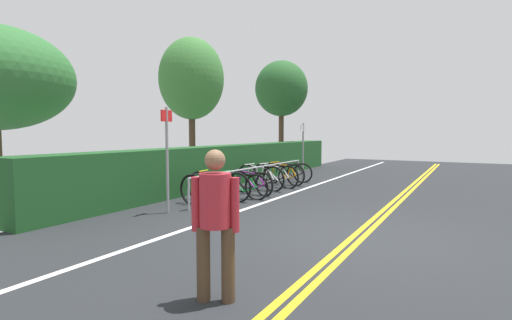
# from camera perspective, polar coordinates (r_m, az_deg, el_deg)

# --- Properties ---
(ground_plane) EXTENTS (36.51, 10.89, 0.05)m
(ground_plane) POSITION_cam_1_polar(r_m,az_deg,el_deg) (6.79, 14.87, -10.94)
(ground_plane) COLOR #232628
(centre_line_yellow_inner) EXTENTS (32.86, 0.10, 0.00)m
(centre_line_yellow_inner) POSITION_cam_1_polar(r_m,az_deg,el_deg) (6.77, 15.54, -10.77)
(centre_line_yellow_inner) COLOR gold
(centre_line_yellow_inner) RESTS_ON ground_plane
(centre_line_yellow_outer) EXTENTS (32.86, 0.10, 0.00)m
(centre_line_yellow_outer) POSITION_cam_1_polar(r_m,az_deg,el_deg) (6.80, 14.21, -10.66)
(centre_line_yellow_outer) COLOR gold
(centre_line_yellow_outer) RESTS_ON ground_plane
(bike_lane_stripe_white) EXTENTS (32.86, 0.12, 0.00)m
(bike_lane_stripe_white) POSITION_cam_1_polar(r_m,az_deg,el_deg) (7.92, -5.40, -8.44)
(bike_lane_stripe_white) COLOR white
(bike_lane_stripe_white) RESTS_ON ground_plane
(bike_rack) EXTENTS (6.19, 0.05, 0.73)m
(bike_rack) POSITION_cam_1_polar(r_m,az_deg,el_deg) (11.18, 0.09, -1.85)
(bike_rack) COLOR #9EA0A5
(bike_rack) RESTS_ON ground_plane
(bicycle_0) EXTENTS (0.46, 1.70, 0.77)m
(bicycle_0) POSITION_cam_1_polar(r_m,az_deg,el_deg) (9.09, -7.26, -4.52)
(bicycle_0) COLOR black
(bicycle_0) RESTS_ON ground_plane
(bicycle_1) EXTENTS (0.47, 1.77, 0.78)m
(bicycle_1) POSITION_cam_1_polar(r_m,az_deg,el_deg) (9.78, -5.56, -3.85)
(bicycle_1) COLOR black
(bicycle_1) RESTS_ON ground_plane
(bicycle_2) EXTENTS (0.46, 1.78, 0.72)m
(bicycle_2) POSITION_cam_1_polar(r_m,az_deg,el_deg) (10.16, -2.56, -3.73)
(bicycle_2) COLOR black
(bicycle_2) RESTS_ON ground_plane
(bicycle_3) EXTENTS (0.63, 1.63, 0.69)m
(bicycle_3) POSITION_cam_1_polar(r_m,az_deg,el_deg) (10.83, -0.68, -3.30)
(bicycle_3) COLOR black
(bicycle_3) RESTS_ON ground_plane
(bicycle_4) EXTENTS (0.46, 1.73, 0.79)m
(bicycle_4) POSITION_cam_1_polar(r_m,az_deg,el_deg) (11.56, 0.59, -2.58)
(bicycle_4) COLOR black
(bicycle_4) RESTS_ON ground_plane
(bicycle_5) EXTENTS (0.46, 1.75, 0.76)m
(bicycle_5) POSITION_cam_1_polar(r_m,az_deg,el_deg) (12.17, 2.75, -2.32)
(bicycle_5) COLOR black
(bicycle_5) RESTS_ON ground_plane
(bicycle_6) EXTENTS (0.52, 1.66, 0.75)m
(bicycle_6) POSITION_cam_1_polar(r_m,az_deg,el_deg) (12.80, 4.08, -2.02)
(bicycle_6) COLOR black
(bicycle_6) RESTS_ON ground_plane
(bicycle_7) EXTENTS (0.46, 1.66, 0.71)m
(bicycle_7) POSITION_cam_1_polar(r_m,az_deg,el_deg) (13.51, 4.91, -1.79)
(bicycle_7) COLOR black
(bicycle_7) RESTS_ON ground_plane
(pedestrian) EXTENTS (0.32, 0.46, 1.55)m
(pedestrian) POSITION_cam_1_polar(r_m,az_deg,el_deg) (3.97, -5.98, -8.14)
(pedestrian) COLOR #4C3826
(pedestrian) RESTS_ON ground_plane
(sign_post_near) EXTENTS (0.36, 0.07, 2.24)m
(sign_post_near) POSITION_cam_1_polar(r_m,az_deg,el_deg) (8.40, -12.92, 1.48)
(sign_post_near) COLOR gray
(sign_post_near) RESTS_ON ground_plane
(sign_post_far) EXTENTS (0.36, 0.06, 2.04)m
(sign_post_far) POSITION_cam_1_polar(r_m,az_deg,el_deg) (14.32, 6.91, 2.18)
(sign_post_far) COLOR gray
(sign_post_far) RESTS_ON ground_plane
(hedge_backdrop) EXTENTS (15.14, 0.85, 1.28)m
(hedge_backdrop) POSITION_cam_1_polar(r_m,az_deg,el_deg) (13.32, -3.16, -0.52)
(hedge_backdrop) COLOR #1C4C21
(hedge_backdrop) RESTS_ON ground_plane
(tree_mid) EXTENTS (2.25, 2.25, 4.98)m
(tree_mid) POSITION_cam_1_polar(r_m,az_deg,el_deg) (13.94, -9.44, 11.61)
(tree_mid) COLOR #473323
(tree_mid) RESTS_ON ground_plane
(tree_far_right) EXTENTS (2.46, 2.46, 5.03)m
(tree_far_right) POSITION_cam_1_polar(r_m,az_deg,el_deg) (18.51, 3.74, 10.34)
(tree_far_right) COLOR #473323
(tree_far_right) RESTS_ON ground_plane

